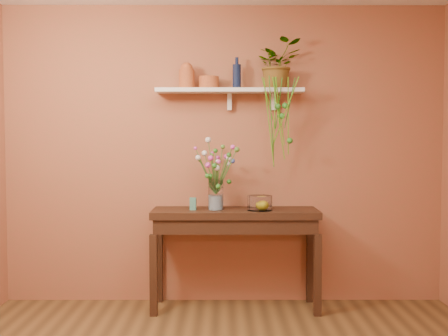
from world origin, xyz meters
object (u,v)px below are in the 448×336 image
Objects in this scene: spider_plant at (277,64)px; sideboard at (235,224)px; terracotta_jug at (187,76)px; glass_bowl at (260,204)px; bouquet at (216,163)px; blue_bottle at (237,76)px; glass_vase at (216,197)px.

sideboard is at bearing -159.00° from spider_plant.
glass_bowl is (0.64, -0.15, -1.11)m from terracotta_jug.
spider_plant is at bearing 18.23° from bouquet.
spider_plant reaches higher than bouquet.
sideboard is 1.31m from blue_bottle.
blue_bottle is 1.15m from glass_bowl.
bouquet is (-0.55, -0.18, -0.87)m from spider_plant.
glass_vase is (-0.17, -0.02, 0.24)m from sideboard.
glass_vase reaches higher than glass_bowl.
spider_plant reaches higher than glass_bowl.
blue_bottle is at bearing 136.50° from glass_bowl.
spider_plant is 1.30m from glass_vase.
glass_bowl is at bearing -5.44° from glass_vase.
bouquet is 0.52m from glass_bowl.
bouquet is at bearing 176.42° from glass_bowl.
spider_plant reaches higher than terracotta_jug.
spider_plant is 2.04× the size of glass_bowl.
terracotta_jug is 0.81m from bouquet.
spider_plant is 0.88× the size of bouquet.
glass_vase is at bearing 174.56° from glass_bowl.
blue_bottle is 0.56× the size of bouquet.
glass_vase is 0.55× the size of bouquet.
terracotta_jug is 0.44m from blue_bottle.
bouquet is at bearing -138.77° from blue_bottle.
glass_bowl is at bearing -3.58° from bouquet.
sideboard is 0.57m from bouquet.
glass_vase is at bearing -172.56° from sideboard.
blue_bottle is 1.02× the size of glass_vase.
glass_vase is (-0.55, -0.17, -1.16)m from spider_plant.
blue_bottle is 0.38m from spider_plant.
sideboard is 3.33× the size of spider_plant.
glass_bowl reaches higher than sideboard.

